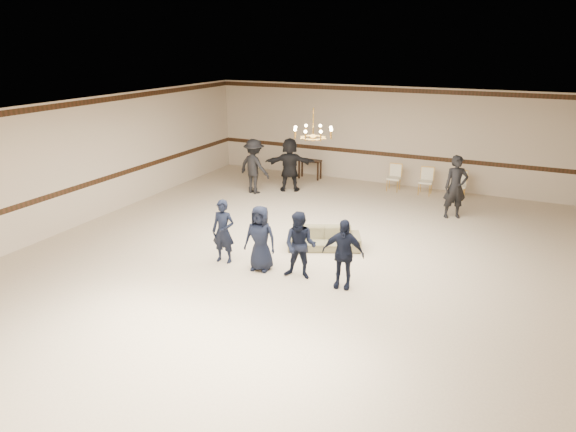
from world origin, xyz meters
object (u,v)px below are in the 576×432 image
banquet_chair_mid (426,182)px  boy_a (223,231)px  console_table (310,169)px  adult_mid (290,165)px  banquet_chair_left (394,178)px  boy_d (343,254)px  chandelier (313,123)px  settee (324,238)px  boy_c (300,246)px  adult_left (254,166)px  boy_b (260,238)px  banquet_chair_right (459,185)px  adult_right (456,187)px

banquet_chair_mid → boy_a: bearing=-119.2°
boy_a → console_table: size_ratio=1.76×
adult_mid → banquet_chair_left: (3.02, 1.43, -0.44)m
banquet_chair_left → console_table: 3.01m
boy_d → console_table: (-3.68, 7.10, -0.37)m
chandelier → settee: (0.34, -0.04, -2.63)m
boy_c → banquet_chair_left: boy_c is taller
adult_mid → banquet_chair_mid: 4.28m
boy_a → banquet_chair_mid: (3.02, 6.90, -0.28)m
adult_left → console_table: (0.92, 2.33, -0.52)m
boy_c → adult_mid: bearing=110.1°
boy_b → banquet_chair_left: (1.12, 6.90, -0.28)m
adult_left → banquet_chair_left: 4.48m
boy_b → console_table: bearing=99.5°
banquet_chair_mid → console_table: bearing=171.6°
banquet_chair_right → boy_a: bearing=-122.0°
boy_b → adult_mid: (-1.90, 5.47, 0.16)m
settee → adult_mid: size_ratio=0.97×
boy_d → adult_left: size_ratio=0.82×
boy_b → boy_c: 0.90m
boy_a → adult_left: size_ratio=0.82×
banquet_chair_right → chandelier: bearing=-118.6°
boy_c → adult_mid: adult_mid is taller
boy_a → settee: 2.38m
boy_b → adult_right: adult_right is taller
adult_mid → banquet_chair_mid: adult_mid is taller
boy_b → banquet_chair_left: boy_b is taller
boy_b → adult_mid: size_ratio=0.82×
adult_right → banquet_chair_mid: (-1.08, 1.83, -0.44)m
banquet_chair_right → console_table: size_ratio=1.06×
adult_mid → console_table: (0.02, 1.63, -0.52)m
chandelier → adult_right: 4.83m
banquet_chair_mid → settee: bearing=-109.5°
boy_a → console_table: boy_a is taller
boy_d → banquet_chair_right: bearing=71.5°
adult_mid → adult_right: 5.12m
chandelier → boy_b: size_ratio=0.67×
settee → console_table: 6.12m
settee → boy_c: bearing=-109.7°
adult_right → banquet_chair_mid: bearing=93.0°
banquet_chair_mid → boy_d: bearing=-98.2°
boy_d → adult_mid: size_ratio=0.82×
boy_a → boy_c: 1.80m
boy_b → adult_left: 5.53m
boy_c → adult_right: 5.57m
boy_d → adult_left: (-4.60, 4.77, 0.16)m
banquet_chair_right → boy_c: bearing=-109.6°
boy_c → adult_left: adult_left is taller
adult_mid → console_table: bearing=-113.3°
chandelier → boy_b: (-0.46, -1.65, -2.18)m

